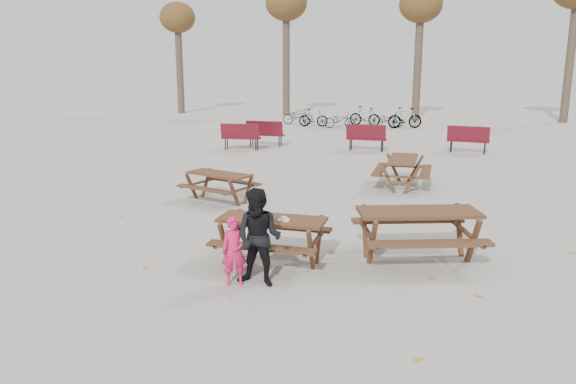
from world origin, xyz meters
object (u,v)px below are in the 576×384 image
(food_tray, at_px, (284,220))
(soda_bottle, at_px, (259,216))
(main_picnic_table, at_px, (272,229))
(adult, at_px, (259,238))
(picnic_table_north, at_px, (220,187))
(picnic_table_far, at_px, (402,173))
(child, at_px, (234,251))
(picnic_table_east, at_px, (417,235))

(food_tray, xyz_separation_m, soda_bottle, (-0.42, -0.04, 0.05))
(main_picnic_table, bearing_deg, adult, -83.69)
(adult, bearing_deg, picnic_table_north, 121.99)
(food_tray, height_order, picnic_table_far, food_tray)
(adult, height_order, picnic_table_far, adult)
(child, distance_m, picnic_table_far, 7.88)
(picnic_table_east, height_order, picnic_table_north, picnic_table_east)
(picnic_table_far, bearing_deg, picnic_table_north, 123.86)
(child, xyz_separation_m, picnic_table_east, (2.63, 1.90, -0.10))
(adult, relative_size, picnic_table_north, 0.93)
(main_picnic_table, distance_m, picnic_table_north, 4.48)
(food_tray, height_order, soda_bottle, soda_bottle)
(child, height_order, picnic_table_far, child)
(main_picnic_table, relative_size, picnic_table_far, 0.98)
(food_tray, distance_m, soda_bottle, 0.42)
(picnic_table_north, xyz_separation_m, picnic_table_far, (4.17, 2.81, 0.05))
(picnic_table_north, bearing_deg, food_tray, -36.33)
(food_tray, bearing_deg, adult, -97.99)
(food_tray, bearing_deg, soda_bottle, -174.04)
(child, bearing_deg, adult, -9.99)
(main_picnic_table, distance_m, food_tray, 0.34)
(child, xyz_separation_m, picnic_table_far, (1.93, 7.64, -0.14))
(soda_bottle, xyz_separation_m, adult, (0.29, -0.87, -0.09))
(main_picnic_table, bearing_deg, soda_bottle, -138.05)
(main_picnic_table, distance_m, soda_bottle, 0.35)
(food_tray, distance_m, picnic_table_far, 6.80)
(main_picnic_table, distance_m, adult, 1.05)
(child, height_order, picnic_table_east, child)
(adult, relative_size, picnic_table_far, 0.82)
(adult, bearing_deg, food_tray, 85.14)
(child, height_order, adult, adult)
(food_tray, relative_size, picnic_table_far, 0.10)
(picnic_table_far, bearing_deg, picnic_table_east, -173.14)
(soda_bottle, distance_m, picnic_table_far, 6.94)
(food_tray, height_order, picnic_table_east, picnic_table_east)
(food_tray, xyz_separation_m, picnic_table_far, (1.43, 6.63, -0.40))
(main_picnic_table, bearing_deg, picnic_table_north, 123.95)
(soda_bottle, distance_m, child, 1.01)
(food_tray, height_order, picnic_table_north, food_tray)
(soda_bottle, height_order, picnic_table_north, soda_bottle)
(soda_bottle, distance_m, picnic_table_north, 4.54)
(food_tray, relative_size, adult, 0.12)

